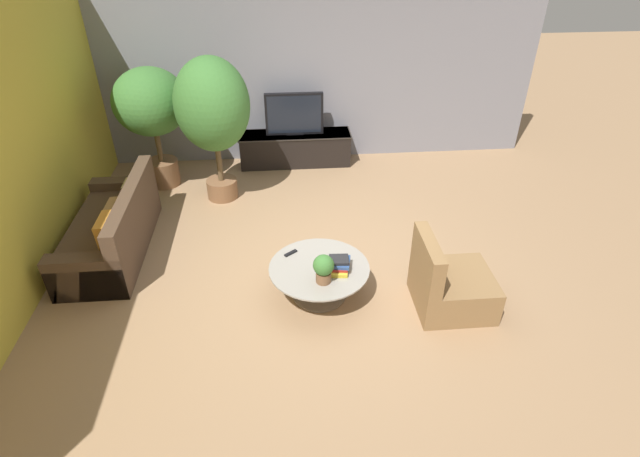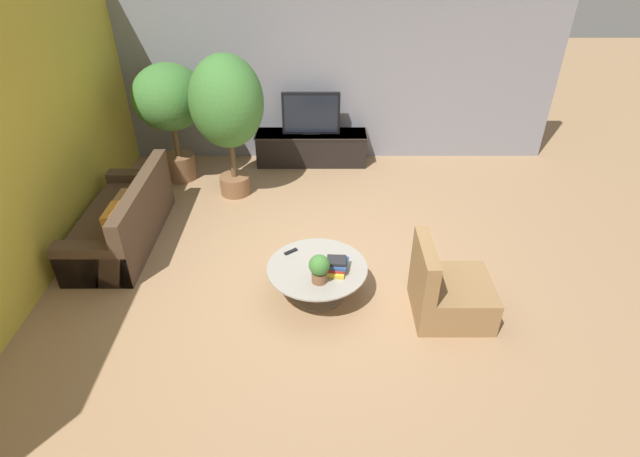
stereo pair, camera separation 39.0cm
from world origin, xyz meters
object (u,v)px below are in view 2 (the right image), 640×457
object	(u,v)px
television	(309,114)
coffee_table	(315,275)
couch_by_wall	(122,222)
potted_palm_tall	(167,103)
potted_palm_corner	(225,106)
media_console	(309,147)
armchair_wicker	(446,292)
potted_plant_tabletop	(318,268)

from	to	relation	value
television	coffee_table	bearing A→B (deg)	-88.08
coffee_table	couch_by_wall	size ratio (longest dim) A/B	0.56
television	potted_palm_tall	xyz separation A→B (m)	(-2.06, -0.54, 0.37)
television	potted_palm_corner	world-z (taller)	potted_palm_corner
television	media_console	bearing A→B (deg)	90.00
armchair_wicker	potted_plant_tabletop	bearing A→B (deg)	88.23
armchair_wicker	potted_palm_corner	size ratio (longest dim) A/B	0.42
couch_by_wall	armchair_wicker	size ratio (longest dim) A/B	2.28
coffee_table	armchair_wicker	world-z (taller)	armchair_wicker
potted_palm_tall	potted_palm_corner	distance (m)	1.06
potted_palm_tall	potted_palm_corner	world-z (taller)	potted_palm_corner
television	potted_palm_tall	bearing A→B (deg)	-165.26
media_console	potted_palm_corner	bearing A→B (deg)	-137.55
television	coffee_table	size ratio (longest dim) A/B	0.84
potted_plant_tabletop	potted_palm_corner	bearing A→B (deg)	116.21
media_console	couch_by_wall	bearing A→B (deg)	-135.77
armchair_wicker	potted_palm_corner	distance (m)	3.85
media_console	potted_palm_tall	bearing A→B (deg)	-165.21
coffee_table	potted_palm_corner	xyz separation A→B (m)	(-1.24, 2.33, 1.09)
couch_by_wall	potted_palm_tall	bearing A→B (deg)	170.26
couch_by_wall	potted_palm_corner	world-z (taller)	potted_palm_corner
media_console	armchair_wicker	bearing A→B (deg)	-67.90
media_console	potted_palm_tall	xyz separation A→B (m)	(-2.06, -0.54, 0.95)
armchair_wicker	potted_palm_corner	world-z (taller)	potted_palm_corner
television	armchair_wicker	world-z (taller)	television
potted_palm_corner	potted_palm_tall	bearing A→B (deg)	152.08
television	potted_palm_corner	xyz separation A→B (m)	(-1.13, -1.03, 0.50)
couch_by_wall	potted_palm_tall	size ratio (longest dim) A/B	1.09
television	armchair_wicker	distance (m)	3.98
couch_by_wall	armchair_wicker	bearing A→B (deg)	70.57
potted_palm_corner	potted_plant_tabletop	size ratio (longest dim) A/B	6.38
potted_plant_tabletop	potted_palm_tall	bearing A→B (deg)	125.59
armchair_wicker	potted_palm_corner	bearing A→B (deg)	44.97
coffee_table	potted_palm_tall	bearing A→B (deg)	127.55
television	couch_by_wall	xyz separation A→B (m)	(-2.36, -2.29, -0.57)
media_console	potted_palm_corner	size ratio (longest dim) A/B	0.89
potted_palm_tall	potted_plant_tabletop	size ratio (longest dim) A/B	5.57
couch_by_wall	armchair_wicker	xyz separation A→B (m)	(3.84, -1.35, -0.02)
potted_palm_tall	coffee_table	bearing A→B (deg)	-52.45
armchair_wicker	potted_palm_tall	size ratio (longest dim) A/B	0.48
potted_palm_corner	media_console	bearing A→B (deg)	42.45
armchair_wicker	couch_by_wall	bearing A→B (deg)	70.57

